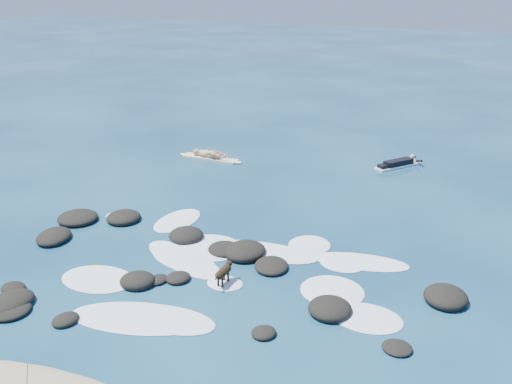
% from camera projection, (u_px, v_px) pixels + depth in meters
% --- Properties ---
extents(ground, '(160.00, 160.00, 0.00)m').
position_uv_depth(ground, '(218.00, 263.00, 17.91)').
color(ground, '#0A2642').
rests_on(ground, ground).
extents(reef_rocks, '(14.66, 7.55, 0.52)m').
position_uv_depth(reef_rocks, '(176.00, 260.00, 17.84)').
color(reef_rocks, black).
rests_on(reef_rocks, ground).
extents(breaking_foam, '(11.64, 8.29, 0.12)m').
position_uv_depth(breaking_foam, '(227.00, 270.00, 17.49)').
color(breaking_foam, white).
rests_on(breaking_foam, ground).
extents(standing_surfer_rig, '(3.43, 0.68, 1.95)m').
position_uv_depth(standing_surfer_rig, '(210.00, 144.00, 27.47)').
color(standing_surfer_rig, '#F2EBC1').
rests_on(standing_surfer_rig, ground).
extents(paddling_surfer_rig, '(2.00, 2.42, 0.47)m').
position_uv_depth(paddling_surfer_rig, '(399.00, 163.00, 26.64)').
color(paddling_surfer_rig, white).
rests_on(paddling_surfer_rig, ground).
extents(dog, '(0.27, 1.02, 0.65)m').
position_uv_depth(dog, '(224.00, 271.00, 16.53)').
color(dog, black).
rests_on(dog, ground).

